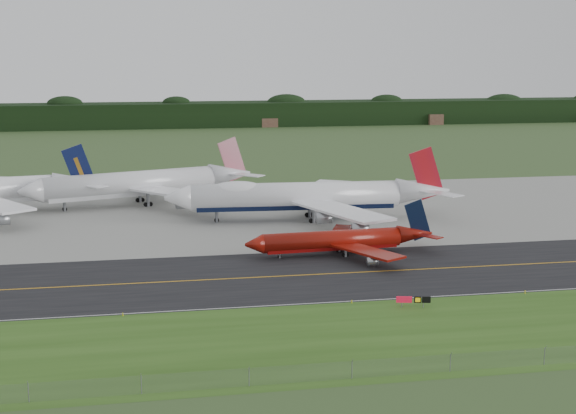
# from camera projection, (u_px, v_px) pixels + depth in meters

# --- Properties ---
(ground) EXTENTS (600.00, 600.00, 0.00)m
(ground) POSITION_uv_depth(u_px,v_px,m) (316.00, 268.00, 140.27)
(ground) COLOR #385427
(ground) RESTS_ON ground
(grass_verge) EXTENTS (400.00, 30.00, 0.01)m
(grass_verge) POSITION_uv_depth(u_px,v_px,m) (371.00, 337.00, 106.45)
(grass_verge) COLOR #2B4F17
(grass_verge) RESTS_ON ground
(taxiway) EXTENTS (400.00, 32.00, 0.02)m
(taxiway) POSITION_uv_depth(u_px,v_px,m) (321.00, 274.00, 136.40)
(taxiway) COLOR black
(taxiway) RESTS_ON ground
(apron) EXTENTS (400.00, 78.00, 0.01)m
(apron) POSITION_uv_depth(u_px,v_px,m) (271.00, 212.00, 189.55)
(apron) COLOR gray
(apron) RESTS_ON ground
(taxiway_centreline) EXTENTS (400.00, 0.40, 0.00)m
(taxiway_centreline) POSITION_uv_depth(u_px,v_px,m) (321.00, 274.00, 136.40)
(taxiway_centreline) COLOR orange
(taxiway_centreline) RESTS_ON taxiway
(taxiway_edge_line) EXTENTS (400.00, 0.25, 0.00)m
(taxiway_edge_line) POSITION_uv_depth(u_px,v_px,m) (343.00, 302.00, 121.42)
(taxiway_edge_line) COLOR silver
(taxiway_edge_line) RESTS_ON taxiway
(perimeter_fence) EXTENTS (320.00, 0.10, 320.00)m
(perimeter_fence) POSITION_uv_depth(u_px,v_px,m) (402.00, 366.00, 93.68)
(perimeter_fence) COLOR slate
(perimeter_fence) RESTS_ON ground
(horizon_treeline) EXTENTS (700.00, 25.00, 12.00)m
(horizon_treeline) POSITION_uv_depth(u_px,v_px,m) (202.00, 116.00, 403.75)
(horizon_treeline) COLOR black
(horizon_treeline) RESTS_ON ground
(jet_ba_747) EXTENTS (64.60, 53.44, 16.24)m
(jet_ba_747) POSITION_uv_depth(u_px,v_px,m) (306.00, 196.00, 179.05)
(jet_ba_747) COLOR white
(jet_ba_747) RESTS_ON ground
(jet_red_737) EXTENTS (36.49, 29.73, 9.85)m
(jet_red_737) POSITION_uv_depth(u_px,v_px,m) (342.00, 240.00, 149.27)
(jet_red_737) COLOR maroon
(jet_red_737) RESTS_ON ground
(jet_star_tail) EXTENTS (57.89, 47.19, 15.59)m
(jet_star_tail) POSITION_uv_depth(u_px,v_px,m) (143.00, 184.00, 197.87)
(jet_star_tail) COLOR white
(jet_star_tail) RESTS_ON ground
(taxiway_sign) EXTENTS (5.00, 1.24, 1.69)m
(taxiway_sign) POSITION_uv_depth(u_px,v_px,m) (413.00, 300.00, 118.50)
(taxiway_sign) COLOR slate
(taxiway_sign) RESTS_ON ground
(edge_marker_left) EXTENTS (0.16, 0.16, 0.50)m
(edge_marker_left) POSITION_uv_depth(u_px,v_px,m) (123.00, 315.00, 114.76)
(edge_marker_left) COLOR yellow
(edge_marker_left) RESTS_ON ground
(edge_marker_center) EXTENTS (0.16, 0.16, 0.50)m
(edge_marker_center) POSITION_uv_depth(u_px,v_px,m) (352.00, 302.00, 120.62)
(edge_marker_center) COLOR yellow
(edge_marker_center) RESTS_ON ground
(edge_marker_right) EXTENTS (0.16, 0.16, 0.50)m
(edge_marker_right) POSITION_uv_depth(u_px,v_px,m) (525.00, 292.00, 125.46)
(edge_marker_right) COLOR yellow
(edge_marker_right) RESTS_ON ground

